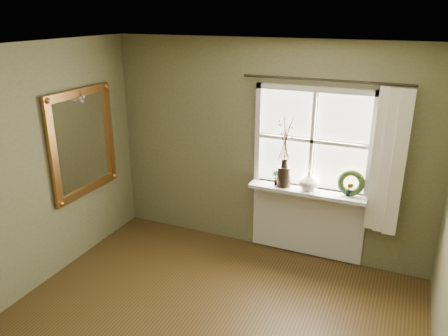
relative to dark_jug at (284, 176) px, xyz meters
name	(u,v)px	position (x,y,z in m)	size (l,w,h in m)	color
ceiling	(165,56)	(-0.27, -2.12, 1.56)	(4.50, 4.50, 0.00)	silver
wall_back	(268,148)	(-0.27, 0.18, 0.26)	(4.00, 0.10, 2.60)	#676744
window_frame	(312,141)	(0.28, 0.11, 0.44)	(1.36, 0.06, 1.24)	silver
window_sill	(307,191)	(0.28, 0.00, -0.14)	(1.36, 0.26, 0.04)	silver
window_apron	(307,221)	(0.28, 0.11, -0.58)	(1.36, 0.04, 0.88)	silver
dark_jug	(284,176)	(0.00, 0.00, 0.00)	(0.16, 0.16, 0.24)	black
cream_vase	(309,180)	(0.30, 0.00, 0.00)	(0.22, 0.22, 0.23)	silver
wreath	(351,186)	(0.76, 0.04, -0.01)	(0.30, 0.30, 0.07)	#2D421D
potted_plant_left	(276,177)	(-0.10, 0.00, -0.03)	(0.10, 0.07, 0.18)	#2D421D
potted_plant_right	(349,189)	(0.76, 0.00, -0.04)	(0.09, 0.07, 0.17)	#2D421D
curtain	(388,163)	(1.12, 0.01, 0.32)	(0.36, 0.12, 1.59)	silver
curtain_rod	(325,80)	(0.38, 0.05, 1.14)	(0.03, 0.03, 1.84)	black
gilt_mirror	(83,142)	(-2.23, -0.81, 0.38)	(0.10, 1.06, 1.27)	white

